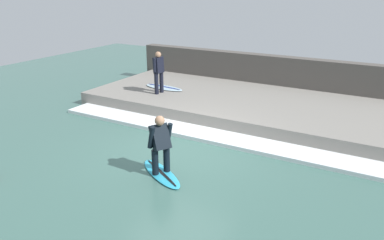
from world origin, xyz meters
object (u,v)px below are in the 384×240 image
Objects in this scene: surfer_waiting_near at (159,70)px; surfer_riding at (160,142)px; surfboard_riding at (161,173)px; surfboard_waiting_near at (164,87)px.

surfer_riding is at bearing -145.43° from surfer_waiting_near.
surfboard_waiting_near is at bearing 32.84° from surfboard_riding.
surfboard_riding is 0.79m from surfer_riding.
surfboard_riding is at bearing -145.43° from surfer_waiting_near.
surfer_waiting_near is (4.32, 2.98, 1.26)m from surfboard_riding.
surfer_waiting_near is at bearing 34.57° from surfboard_riding.
surfer_waiting_near is (4.32, 2.98, 0.47)m from surfer_riding.
surfboard_riding is 1.18× the size of surfer_riding.
surfer_riding is 5.27m from surfer_waiting_near.
surfer_waiting_near reaches higher than surfer_riding.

